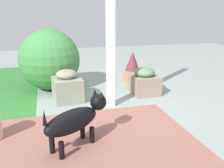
% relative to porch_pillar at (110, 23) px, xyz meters
% --- Properties ---
extents(ground_plane, '(12.00, 12.00, 0.00)m').
position_rel_porch_pillar_xyz_m(ground_plane, '(-0.21, 0.05, -1.16)').
color(ground_plane, gray).
extents(brick_path, '(1.80, 2.40, 0.02)m').
position_rel_porch_pillar_xyz_m(brick_path, '(-1.07, 0.57, -1.16)').
color(brick_path, '#975E50').
rests_on(brick_path, ground).
extents(porch_pillar, '(0.10, 0.10, 2.33)m').
position_rel_porch_pillar_xyz_m(porch_pillar, '(0.00, 0.00, 0.00)').
color(porch_pillar, white).
rests_on(porch_pillar, ground).
extents(stone_planter_nearest, '(0.47, 0.43, 0.44)m').
position_rel_porch_pillar_xyz_m(stone_planter_nearest, '(0.39, -0.68, -0.97)').
color(stone_planter_nearest, gray).
rests_on(stone_planter_nearest, ground).
extents(stone_planter_mid, '(0.52, 0.46, 0.48)m').
position_rel_porch_pillar_xyz_m(stone_planter_mid, '(0.39, 0.58, -0.95)').
color(stone_planter_mid, gray).
rests_on(stone_planter_mid, ground).
extents(round_shrub, '(1.03, 1.03, 1.03)m').
position_rel_porch_pillar_xyz_m(round_shrub, '(1.05, 0.80, -0.65)').
color(round_shrub, '#3C833F').
rests_on(round_shrub, ground).
extents(terracotta_pot_spiky, '(0.31, 0.31, 0.59)m').
position_rel_porch_pillar_xyz_m(terracotta_pot_spiky, '(1.07, -0.71, -0.88)').
color(terracotta_pot_spiky, '#BE7640').
rests_on(terracotta_pot_spiky, ground).
extents(dog, '(0.55, 0.71, 0.53)m').
position_rel_porch_pillar_xyz_m(dog, '(-1.00, 0.61, -0.86)').
color(dog, black).
rests_on(dog, ground).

